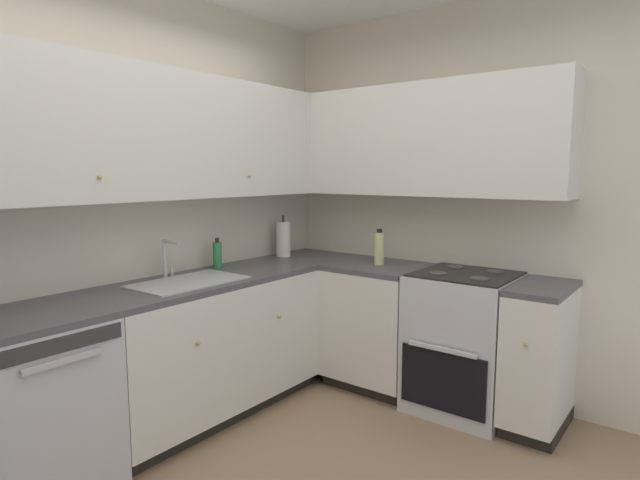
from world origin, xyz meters
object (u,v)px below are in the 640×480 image
object	(u,v)px
paper_towel_roll	(283,239)
oil_bottle	(379,248)
oven_range	(464,341)
soap_bottle	(217,255)
dishwasher	(36,408)

from	to	relation	value
paper_towel_roll	oil_bottle	world-z (taller)	paper_towel_roll
oven_range	soap_bottle	xyz separation A→B (m)	(-0.82, 1.44, 0.53)
dishwasher	oil_bottle	bearing A→B (deg)	-16.38
dishwasher	oil_bottle	xyz separation A→B (m)	(2.11, -0.62, 0.58)
soap_bottle	oil_bottle	size ratio (longest dim) A/B	0.83
soap_bottle	oven_range	bearing A→B (deg)	-60.34
dishwasher	oven_range	world-z (taller)	oven_range
paper_towel_roll	oven_range	bearing A→B (deg)	-83.42
soap_bottle	paper_towel_roll	xyz separation A→B (m)	(0.66, -0.02, 0.04)
oven_range	paper_towel_roll	size ratio (longest dim) A/B	3.14
dishwasher	soap_bottle	bearing A→B (deg)	7.85
dishwasher	oven_range	xyz separation A→B (m)	(2.13, -1.26, 0.02)
dishwasher	oven_range	distance (m)	2.48
soap_bottle	oil_bottle	world-z (taller)	oil_bottle
oil_bottle	dishwasher	bearing A→B (deg)	163.62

